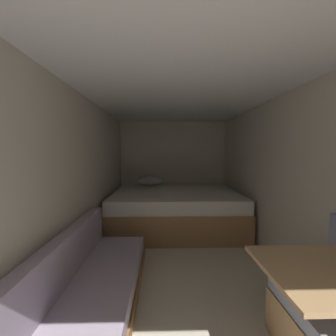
# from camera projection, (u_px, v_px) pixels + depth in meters

# --- Properties ---
(ground_plane) EXTENTS (7.02, 7.02, 0.00)m
(ground_plane) POSITION_uv_depth(u_px,v_px,m) (183.00, 275.00, 2.45)
(ground_plane) COLOR beige
(wall_back) EXTENTS (2.46, 0.05, 2.08)m
(wall_back) POSITION_uv_depth(u_px,v_px,m) (173.00, 168.00, 4.90)
(wall_back) COLOR beige
(wall_back) RESTS_ON ground
(wall_left) EXTENTS (0.05, 5.02, 2.08)m
(wall_left) POSITION_uv_depth(u_px,v_px,m) (74.00, 185.00, 2.34)
(wall_left) COLOR beige
(wall_left) RESTS_ON ground
(wall_right) EXTENTS (0.05, 5.02, 2.08)m
(wall_right) POSITION_uv_depth(u_px,v_px,m) (291.00, 184.00, 2.40)
(wall_right) COLOR beige
(wall_right) RESTS_ON ground
(ceiling_slab) EXTENTS (2.46, 5.02, 0.05)m
(ceiling_slab) POSITION_uv_depth(u_px,v_px,m) (184.00, 86.00, 2.29)
(ceiling_slab) COLOR white
(ceiling_slab) RESTS_ON wall_left
(bed) EXTENTS (2.24, 1.79, 0.88)m
(bed) POSITION_uv_depth(u_px,v_px,m) (175.00, 209.00, 4.00)
(bed) COLOR #9E7247
(bed) RESTS_ON ground
(sofa_left) EXTENTS (0.69, 2.58, 0.67)m
(sofa_left) POSITION_uv_depth(u_px,v_px,m) (77.00, 314.00, 1.59)
(sofa_left) COLOR olive
(sofa_left) RESTS_ON ground
(dinette_table) EXTENTS (0.72, 0.62, 0.76)m
(dinette_table) POSITION_uv_depth(u_px,v_px,m) (330.00, 288.00, 1.18)
(dinette_table) COLOR tan
(dinette_table) RESTS_ON ground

